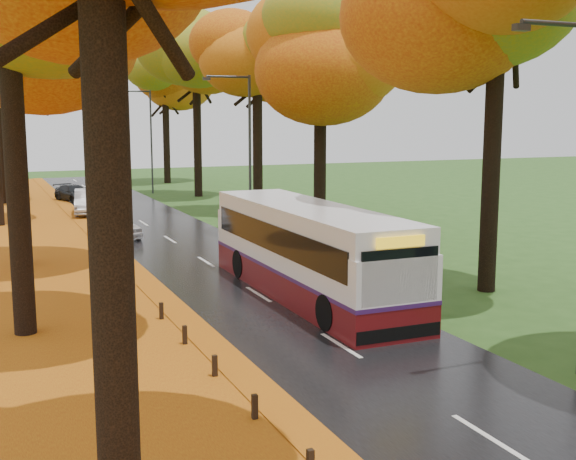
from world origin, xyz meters
TOP-DOWN VIEW (x-y plane):
  - road at (0.00, 25.00)m, footprint 6.50×90.00m
  - centre_line at (0.00, 25.00)m, footprint 0.12×90.00m
  - leaf_drift at (-3.05, 25.00)m, footprint 0.90×90.00m
  - trees_left at (-7.18, 27.06)m, footprint 9.20×74.00m
  - trees_right at (7.19, 26.91)m, footprint 9.30×74.20m
  - streetlamp_mid at (3.95, 30.00)m, footprint 2.45×0.18m
  - streetlamp_far at (3.95, 52.00)m, footprint 2.45×0.18m
  - bus at (1.48, 17.19)m, footprint 2.70×11.50m
  - car_white at (-2.35, 31.57)m, footprint 2.37×4.05m
  - car_silver at (-2.24, 41.24)m, footprint 2.29×4.81m
  - car_dark at (-2.18, 48.86)m, footprint 2.79×4.24m

SIDE VIEW (x-z plane):
  - road at x=0.00m, z-range 0.00..0.04m
  - leaf_drift at x=-3.05m, z-range 0.04..0.05m
  - centre_line at x=0.00m, z-range 0.04..0.05m
  - car_dark at x=-2.18m, z-range 0.04..1.18m
  - car_white at x=-2.35m, z-range 0.04..1.33m
  - car_silver at x=-2.24m, z-range 0.04..1.56m
  - bus at x=1.48m, z-range 0.11..3.14m
  - streetlamp_mid at x=3.95m, z-range 0.71..8.71m
  - streetlamp_far at x=3.95m, z-range 0.71..8.71m
  - trees_left at x=-7.18m, z-range 2.59..16.48m
  - trees_right at x=7.19m, z-range 2.71..16.67m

